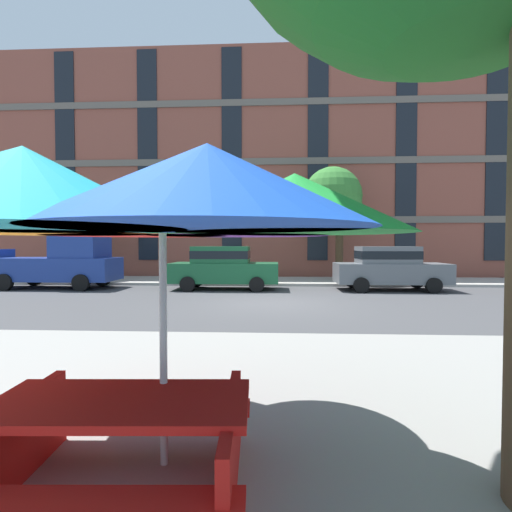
# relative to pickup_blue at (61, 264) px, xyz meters

# --- Properties ---
(ground_plane) EXTENTS (120.00, 120.00, 0.00)m
(ground_plane) POSITION_rel_pickup_blue_xyz_m (9.01, -3.70, -1.03)
(ground_plane) COLOR #424244
(sidewalk_near_patio) EXTENTS (56.00, 9.00, 0.12)m
(sidewalk_near_patio) POSITION_rel_pickup_blue_xyz_m (9.01, -12.70, -0.97)
(sidewalk_near_patio) COLOR gray
(sidewalk_near_patio) RESTS_ON ground
(sidewalk_far) EXTENTS (56.00, 3.60, 0.12)m
(sidewalk_far) POSITION_rel_pickup_blue_xyz_m (9.01, 3.10, -0.97)
(sidewalk_far) COLOR #B2ADA3
(sidewalk_far) RESTS_ON ground
(apartment_building) EXTENTS (46.98, 12.08, 12.80)m
(apartment_building) POSITION_rel_pickup_blue_xyz_m (9.01, 11.29, 5.37)
(apartment_building) COLOR #934C3D
(apartment_building) RESTS_ON ground
(pickup_blue) EXTENTS (5.10, 2.12, 2.20)m
(pickup_blue) POSITION_rel_pickup_blue_xyz_m (0.00, 0.00, 0.00)
(pickup_blue) COLOR navy
(pickup_blue) RESTS_ON ground
(sedan_green) EXTENTS (4.40, 1.98, 1.78)m
(sedan_green) POSITION_rel_pickup_blue_xyz_m (6.92, -0.00, -0.08)
(sedan_green) COLOR #195933
(sedan_green) RESTS_ON ground
(sedan_gray) EXTENTS (4.40, 1.98, 1.78)m
(sedan_gray) POSITION_rel_pickup_blue_xyz_m (13.67, -0.00, -0.08)
(sedan_gray) COLOR slate
(sedan_gray) RESTS_ON ground
(street_tree_left) EXTENTS (2.71, 2.55, 3.92)m
(street_tree_left) POSITION_rel_pickup_blue_xyz_m (-0.37, 2.78, 1.74)
(street_tree_left) COLOR brown
(street_tree_left) RESTS_ON ground
(street_tree_middle) EXTENTS (2.90, 2.90, 5.70)m
(street_tree_middle) POSITION_rel_pickup_blue_xyz_m (12.00, 3.40, 2.90)
(street_tree_middle) COLOR #4C3823
(street_tree_middle) RESTS_ON ground
(patio_umbrella) EXTENTS (3.85, 3.57, 2.48)m
(patio_umbrella) POSITION_rel_pickup_blue_xyz_m (8.19, -12.70, 1.15)
(patio_umbrella) COLOR silver
(patio_umbrella) RESTS_ON ground
(picnic_table) EXTENTS (1.87, 1.61, 0.77)m
(picnic_table) POSITION_rel_pickup_blue_xyz_m (7.98, -13.03, -0.54)
(picnic_table) COLOR red
(picnic_table) RESTS_ON ground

